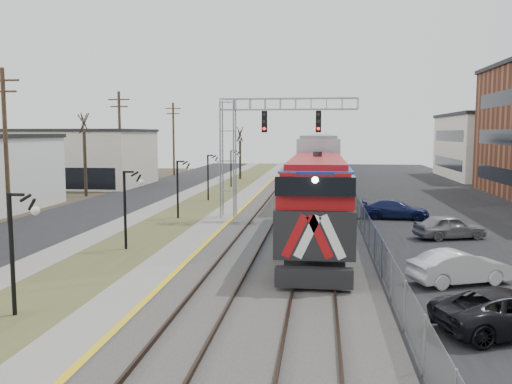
# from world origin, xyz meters

# --- Properties ---
(street_west) EXTENTS (7.00, 120.00, 0.04)m
(street_west) POSITION_xyz_m (-11.50, 35.00, 0.02)
(street_west) COLOR black
(street_west) RESTS_ON ground
(sidewalk) EXTENTS (2.00, 120.00, 0.08)m
(sidewalk) POSITION_xyz_m (-7.00, 35.00, 0.04)
(sidewalk) COLOR gray
(sidewalk) RESTS_ON ground
(grass_median) EXTENTS (4.00, 120.00, 0.06)m
(grass_median) POSITION_xyz_m (-4.00, 35.00, 0.03)
(grass_median) COLOR #4A512B
(grass_median) RESTS_ON ground
(platform) EXTENTS (2.00, 120.00, 0.24)m
(platform) POSITION_xyz_m (-1.00, 35.00, 0.12)
(platform) COLOR gray
(platform) RESTS_ON ground
(ballast_bed) EXTENTS (8.00, 120.00, 0.20)m
(ballast_bed) POSITION_xyz_m (4.00, 35.00, 0.10)
(ballast_bed) COLOR #595651
(ballast_bed) RESTS_ON ground
(parking_lot) EXTENTS (16.00, 120.00, 0.04)m
(parking_lot) POSITION_xyz_m (16.00, 35.00, 0.02)
(parking_lot) COLOR black
(parking_lot) RESTS_ON ground
(platform_edge) EXTENTS (0.24, 120.00, 0.01)m
(platform_edge) POSITION_xyz_m (-0.12, 35.00, 0.24)
(platform_edge) COLOR gold
(platform_edge) RESTS_ON platform
(track_near) EXTENTS (1.58, 120.00, 0.15)m
(track_near) POSITION_xyz_m (2.00, 35.00, 0.28)
(track_near) COLOR #2D2119
(track_near) RESTS_ON ballast_bed
(track_far) EXTENTS (1.58, 120.00, 0.15)m
(track_far) POSITION_xyz_m (5.50, 35.00, 0.28)
(track_far) COLOR #2D2119
(track_far) RESTS_ON ballast_bed
(train) EXTENTS (3.00, 85.85, 5.33)m
(train) POSITION_xyz_m (5.50, 55.74, 2.92)
(train) COLOR #143DA3
(train) RESTS_ON ground
(signal_gantry) EXTENTS (9.00, 1.07, 8.15)m
(signal_gantry) POSITION_xyz_m (1.22, 27.99, 5.59)
(signal_gantry) COLOR gray
(signal_gantry) RESTS_ON ground
(lampposts) EXTENTS (0.14, 62.14, 4.00)m
(lampposts) POSITION_xyz_m (-4.00, 18.29, 2.00)
(lampposts) COLOR black
(lampposts) RESTS_ON ground
(utility_poles) EXTENTS (0.28, 80.28, 10.00)m
(utility_poles) POSITION_xyz_m (-14.50, 25.00, 5.00)
(utility_poles) COLOR #4C3823
(utility_poles) RESTS_ON ground
(fence) EXTENTS (0.04, 120.00, 1.60)m
(fence) POSITION_xyz_m (8.20, 35.00, 0.80)
(fence) COLOR gray
(fence) RESTS_ON ground
(bare_trees) EXTENTS (12.30, 42.30, 5.95)m
(bare_trees) POSITION_xyz_m (-12.66, 38.91, 2.70)
(bare_trees) COLOR #382D23
(bare_trees) RESTS_ON ground
(car_lot_b) EXTENTS (4.16, 2.75, 1.30)m
(car_lot_b) POSITION_xyz_m (11.10, 13.53, 0.65)
(car_lot_b) COLOR silver
(car_lot_b) RESTS_ON ground
(car_lot_c) EXTENTS (5.03, 3.49, 1.28)m
(car_lot_c) POSITION_xyz_m (11.30, 8.32, 0.64)
(car_lot_c) COLOR black
(car_lot_c) RESTS_ON ground
(car_lot_d) EXTENTS (4.62, 2.20, 1.30)m
(car_lot_d) POSITION_xyz_m (10.77, 29.65, 0.65)
(car_lot_d) COLOR #161E4D
(car_lot_d) RESTS_ON ground
(car_lot_e) EXTENTS (4.22, 2.70, 1.34)m
(car_lot_e) POSITION_xyz_m (12.83, 22.86, 0.67)
(car_lot_e) COLOR gray
(car_lot_e) RESTS_ON ground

